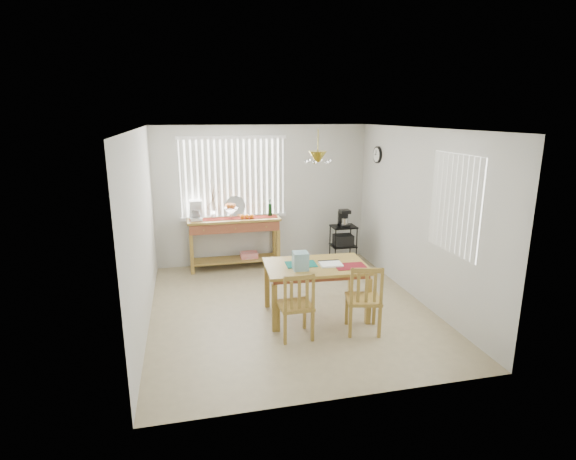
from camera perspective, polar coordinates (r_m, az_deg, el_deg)
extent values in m
cube|color=tan|center=(6.76, 0.22, -9.89)|extent=(4.00, 4.50, 0.01)
cube|color=beige|center=(8.54, -3.30, 4.47)|extent=(4.00, 0.10, 2.60)
cube|color=beige|center=(4.22, 7.43, -6.28)|extent=(4.00, 0.10, 2.60)
cube|color=beige|center=(6.21, -18.52, -0.13)|extent=(0.10, 4.50, 2.60)
cube|color=beige|center=(7.08, 16.63, 1.76)|extent=(0.10, 4.50, 2.60)
cube|color=white|center=(6.16, 0.25, 13.23)|extent=(4.00, 4.50, 0.10)
cube|color=white|center=(8.36, -7.02, 6.59)|extent=(1.90, 0.01, 1.40)
cube|color=white|center=(8.30, -13.21, 6.26)|extent=(0.07, 0.03, 1.40)
cube|color=white|center=(8.30, -12.48, 6.31)|extent=(0.07, 0.03, 1.40)
cube|color=white|center=(8.31, -11.75, 6.35)|extent=(0.07, 0.03, 1.40)
cube|color=white|center=(8.31, -11.01, 6.38)|extent=(0.07, 0.03, 1.40)
cube|color=white|center=(8.31, -10.28, 6.42)|extent=(0.07, 0.03, 1.40)
cube|color=white|center=(8.32, -9.55, 6.46)|extent=(0.07, 0.03, 1.40)
cube|color=white|center=(8.33, -8.82, 6.50)|extent=(0.07, 0.03, 1.40)
cube|color=white|center=(8.33, -8.10, 6.53)|extent=(0.07, 0.03, 1.40)
cube|color=white|center=(8.34, -7.37, 6.56)|extent=(0.07, 0.03, 1.40)
cube|color=white|center=(8.35, -6.65, 6.60)|extent=(0.07, 0.03, 1.40)
cube|color=white|center=(8.37, -5.92, 6.63)|extent=(0.07, 0.03, 1.40)
cube|color=white|center=(8.38, -5.20, 6.66)|extent=(0.07, 0.03, 1.40)
cube|color=white|center=(8.39, -4.48, 6.69)|extent=(0.07, 0.03, 1.40)
cube|color=white|center=(8.41, -3.77, 6.72)|extent=(0.07, 0.03, 1.40)
cube|color=white|center=(8.43, -3.06, 6.74)|extent=(0.07, 0.03, 1.40)
cube|color=white|center=(8.45, -2.35, 6.77)|extent=(0.07, 0.03, 1.40)
cube|color=white|center=(8.47, -1.64, 6.79)|extent=(0.07, 0.03, 1.40)
cube|color=white|center=(8.49, -0.94, 6.82)|extent=(0.07, 0.03, 1.40)
cube|color=white|center=(8.46, -6.85, 1.67)|extent=(1.98, 0.06, 0.06)
cube|color=white|center=(8.27, -7.15, 11.58)|extent=(1.98, 0.06, 0.06)
cube|color=white|center=(6.23, 20.44, 3.06)|extent=(0.01, 1.10, 1.30)
cube|color=white|center=(5.83, 22.99, 2.07)|extent=(0.03, 0.07, 1.30)
cube|color=white|center=(5.91, 22.38, 2.30)|extent=(0.03, 0.07, 1.30)
cube|color=white|center=(6.00, 21.78, 2.53)|extent=(0.03, 0.07, 1.30)
cube|color=white|center=(6.09, 21.20, 2.74)|extent=(0.03, 0.07, 1.30)
cube|color=white|center=(6.18, 20.64, 2.96)|extent=(0.03, 0.07, 1.30)
cube|color=white|center=(6.27, 20.09, 3.16)|extent=(0.03, 0.07, 1.30)
cube|color=white|center=(6.36, 19.56, 3.36)|extent=(0.03, 0.07, 1.30)
cube|color=white|center=(6.45, 19.05, 3.55)|extent=(0.03, 0.07, 1.30)
cube|color=white|center=(6.54, 18.54, 3.74)|extent=(0.03, 0.07, 1.30)
cube|color=white|center=(6.63, 18.05, 3.92)|extent=(0.03, 0.07, 1.30)
cylinder|color=black|center=(8.30, 11.29, 9.35)|extent=(0.04, 0.30, 0.30)
cylinder|color=white|center=(8.29, 11.14, 9.35)|extent=(0.01, 0.25, 0.25)
cylinder|color=olive|center=(5.95, 3.82, 11.03)|extent=(0.01, 0.01, 0.34)
cone|color=olive|center=(5.96, 3.79, 9.30)|extent=(0.24, 0.24, 0.14)
sphere|color=white|center=(6.02, 5.26, 8.75)|extent=(0.05, 0.05, 0.05)
sphere|color=white|center=(6.12, 4.13, 8.87)|extent=(0.05, 0.05, 0.05)
sphere|color=white|center=(6.08, 2.67, 8.85)|extent=(0.05, 0.05, 0.05)
sphere|color=white|center=(5.92, 2.28, 8.70)|extent=(0.05, 0.05, 0.05)
sphere|color=white|center=(5.81, 3.41, 8.58)|extent=(0.05, 0.05, 0.05)
sphere|color=white|center=(5.86, 4.93, 8.60)|extent=(0.05, 0.05, 0.05)
cube|color=olive|center=(8.24, -6.88, 1.33)|extent=(1.68, 0.47, 0.04)
cube|color=brown|center=(8.27, -6.86, 0.55)|extent=(1.61, 0.43, 0.17)
cube|color=olive|center=(8.17, -12.11, -3.09)|extent=(0.06, 0.06, 0.72)
cube|color=olive|center=(8.33, -1.24, -2.42)|extent=(0.06, 0.06, 0.72)
cube|color=olive|center=(8.52, -12.17, -2.36)|extent=(0.06, 0.06, 0.72)
cube|color=olive|center=(8.67, -1.74, -1.73)|extent=(0.06, 0.06, 0.72)
cube|color=olive|center=(8.45, -6.73, -3.72)|extent=(1.55, 0.41, 0.03)
cube|color=red|center=(8.46, -4.97, -3.17)|extent=(0.31, 0.23, 0.10)
cube|color=maroon|center=(8.24, -6.89, 1.49)|extent=(1.59, 0.26, 0.01)
cube|color=white|center=(8.19, -11.56, 1.39)|extent=(0.21, 0.25, 0.05)
cube|color=white|center=(8.25, -11.62, 2.41)|extent=(0.21, 0.08, 0.31)
cube|color=white|center=(8.11, -11.66, 3.45)|extent=(0.21, 0.23, 0.07)
cylinder|color=white|center=(8.14, -11.59, 1.99)|extent=(0.14, 0.14, 0.14)
cylinder|color=white|center=(8.20, -7.25, 1.78)|extent=(0.05, 0.05, 0.10)
cone|color=white|center=(8.18, -7.27, 2.46)|extent=(0.27, 0.27, 0.09)
sphere|color=red|center=(8.17, -6.92, 3.09)|extent=(0.08, 0.08, 0.08)
sphere|color=red|center=(8.21, -7.21, 3.14)|extent=(0.08, 0.08, 0.08)
sphere|color=red|center=(8.19, -7.61, 3.10)|extent=(0.08, 0.08, 0.08)
sphere|color=red|center=(8.13, -7.56, 3.01)|extent=(0.08, 0.08, 0.08)
sphere|color=red|center=(8.11, -7.14, 3.01)|extent=(0.08, 0.08, 0.08)
sphere|color=orange|center=(8.16, -5.81, 1.69)|extent=(0.08, 0.08, 0.08)
sphere|color=orange|center=(8.17, -5.23, 1.72)|extent=(0.08, 0.08, 0.08)
sphere|color=orange|center=(8.19, -4.64, 1.75)|extent=(0.08, 0.08, 0.08)
cylinder|color=silver|center=(8.39, -6.72, 3.04)|extent=(0.38, 0.09, 0.37)
cylinder|color=white|center=(8.24, -9.48, 1.91)|extent=(0.08, 0.08, 0.15)
cylinder|color=#4C3823|center=(8.18, -9.57, 4.02)|extent=(0.09, 0.04, 0.47)
cylinder|color=#4C3823|center=(8.18, -9.57, 4.20)|extent=(0.14, 0.06, 0.51)
cylinder|color=#4C3823|center=(8.19, -9.56, 3.84)|extent=(0.18, 0.08, 0.38)
cylinder|color=#4C3823|center=(8.17, -9.58, 4.38)|extent=(0.06, 0.03, 0.57)
cylinder|color=#4C3823|center=(8.19, -9.56, 3.77)|extent=(0.23, 0.10, 0.32)
cylinder|color=black|center=(8.36, -2.30, 2.60)|extent=(0.08, 0.08, 0.24)
cylinder|color=black|center=(8.33, -2.31, 3.70)|extent=(0.03, 0.03, 0.08)
cylinder|color=black|center=(8.32, 6.04, -2.38)|extent=(0.02, 0.02, 0.76)
cylinder|color=black|center=(8.46, 8.69, -2.18)|extent=(0.02, 0.02, 0.76)
cylinder|color=black|center=(8.61, 5.34, -1.77)|extent=(0.02, 0.02, 0.76)
cylinder|color=black|center=(8.74, 7.92, -1.59)|extent=(0.02, 0.02, 0.76)
cube|color=black|center=(8.43, 7.08, 0.43)|extent=(0.45, 0.36, 0.03)
cube|color=black|center=(8.53, 7.00, -1.98)|extent=(0.45, 0.36, 0.02)
cube|color=black|center=(8.63, 6.93, -4.07)|extent=(0.45, 0.36, 0.02)
cube|color=black|center=(8.50, 7.02, -1.26)|extent=(0.34, 0.27, 0.20)
cube|color=black|center=(8.41, 7.13, 0.63)|extent=(0.18, 0.22, 0.04)
cube|color=black|center=(8.45, 6.99, 1.49)|extent=(0.18, 0.07, 0.27)
cube|color=black|center=(8.35, 7.18, 2.37)|extent=(0.18, 0.20, 0.06)
cylinder|color=silver|center=(8.38, 7.17, 1.16)|extent=(0.12, 0.12, 0.12)
cube|color=olive|center=(6.29, 3.56, -4.60)|extent=(1.45, 0.98, 0.04)
cube|color=brown|center=(6.30, 3.55, -5.03)|extent=(1.35, 0.87, 0.06)
cube|color=olive|center=(5.97, -1.73, -9.87)|extent=(0.07, 0.07, 0.65)
cube|color=olive|center=(6.26, 10.15, -8.89)|extent=(0.07, 0.07, 0.65)
cube|color=olive|center=(6.68, -2.69, -7.12)|extent=(0.07, 0.07, 0.65)
cube|color=olive|center=(6.94, 7.96, -6.39)|extent=(0.07, 0.07, 0.65)
cube|color=#12675A|center=(6.28, 1.67, -4.36)|extent=(0.44, 0.32, 0.01)
cube|color=maroon|center=(6.26, 7.93, -4.58)|extent=(0.44, 0.32, 0.01)
cube|color=white|center=(6.28, 5.46, -4.35)|extent=(0.31, 0.26, 0.03)
cube|color=black|center=(6.39, 5.16, -3.96)|extent=(0.30, 0.05, 0.03)
cube|color=#7BA8B3|center=(6.05, 1.59, -3.94)|extent=(0.21, 0.21, 0.24)
cube|color=olive|center=(5.79, 0.92, -9.56)|extent=(0.42, 0.42, 0.04)
cube|color=olive|center=(6.09, 2.11, -10.64)|extent=(0.04, 0.04, 0.41)
cube|color=olive|center=(6.00, -1.21, -11.00)|extent=(0.04, 0.04, 0.41)
cube|color=olive|center=(5.78, 3.13, -12.09)|extent=(0.04, 0.04, 0.41)
cube|color=olive|center=(5.69, -0.38, -12.50)|extent=(0.04, 0.04, 0.41)
cube|color=olive|center=(5.58, 3.23, -7.81)|extent=(0.04, 0.04, 0.46)
cube|color=olive|center=(5.49, -0.37, -8.17)|extent=(0.04, 0.04, 0.46)
cube|color=olive|center=(5.46, 1.46, -6.07)|extent=(0.38, 0.04, 0.06)
cube|color=olive|center=(5.56, 2.43, -8.11)|extent=(0.04, 0.02, 0.36)
cube|color=olive|center=(5.54, 1.44, -8.21)|extent=(0.04, 0.02, 0.36)
cube|color=olive|center=(5.51, 0.44, -8.31)|extent=(0.04, 0.02, 0.36)
cube|color=olive|center=(6.00, 9.54, -8.67)|extent=(0.52, 0.52, 0.04)
cube|color=olive|center=(6.30, 10.88, -9.91)|extent=(0.05, 0.05, 0.43)
cube|color=olive|center=(6.24, 7.45, -10.00)|extent=(0.05, 0.05, 0.43)
cube|color=olive|center=(5.97, 11.54, -11.38)|extent=(0.05, 0.05, 0.43)
cube|color=olive|center=(5.90, 7.91, -11.50)|extent=(0.05, 0.05, 0.43)
cube|color=olive|center=(5.76, 11.81, -7.01)|extent=(0.04, 0.04, 0.48)
cube|color=olive|center=(5.70, 8.10, -7.09)|extent=(0.04, 0.04, 0.48)
cube|color=olive|center=(5.65, 10.06, -5.10)|extent=(0.39, 0.12, 0.06)
cube|color=olive|center=(5.75, 10.98, -7.25)|extent=(0.05, 0.03, 0.38)
cube|color=olive|center=(5.73, 9.95, -7.27)|extent=(0.05, 0.03, 0.38)
cube|color=olive|center=(5.72, 8.92, -7.30)|extent=(0.05, 0.03, 0.38)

